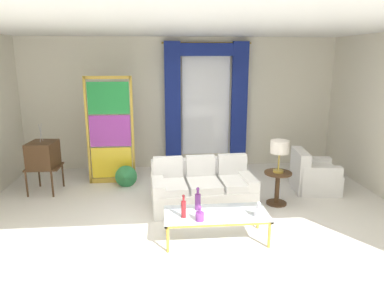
% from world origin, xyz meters
% --- Properties ---
extents(ground_plane, '(16.00, 16.00, 0.00)m').
position_xyz_m(ground_plane, '(0.00, 0.00, 0.00)').
color(ground_plane, white).
extents(wall_rear, '(8.00, 0.12, 3.00)m').
position_xyz_m(wall_rear, '(0.00, 3.06, 1.50)').
color(wall_rear, silver).
rests_on(wall_rear, ground).
extents(ceiling_slab, '(8.00, 7.60, 0.04)m').
position_xyz_m(ceiling_slab, '(0.00, 0.80, 3.02)').
color(ceiling_slab, white).
extents(curtained_window, '(2.00, 0.17, 2.70)m').
position_xyz_m(curtained_window, '(0.57, 2.89, 1.74)').
color(curtained_window, white).
rests_on(curtained_window, ground).
extents(couch_white_long, '(1.81, 1.03, 0.86)m').
position_xyz_m(couch_white_long, '(0.22, 0.62, 0.30)').
color(couch_white_long, white).
rests_on(couch_white_long, ground).
extents(coffee_table, '(1.47, 0.66, 0.41)m').
position_xyz_m(coffee_table, '(0.27, -0.63, 0.38)').
color(coffee_table, silver).
rests_on(coffee_table, ground).
extents(bottle_blue_decanter, '(0.12, 0.12, 0.21)m').
position_xyz_m(bottle_blue_decanter, '(0.02, -0.85, 0.48)').
color(bottle_blue_decanter, '#753384').
rests_on(bottle_blue_decanter, coffee_table).
extents(bottle_crystal_tall, '(0.12, 0.12, 0.22)m').
position_xyz_m(bottle_crystal_tall, '(0.84, -0.79, 0.48)').
color(bottle_crystal_tall, silver).
rests_on(bottle_crystal_tall, coffee_table).
extents(bottle_amber_squat, '(0.07, 0.07, 0.33)m').
position_xyz_m(bottle_amber_squat, '(-0.19, -0.73, 0.55)').
color(bottle_amber_squat, maroon).
rests_on(bottle_amber_squat, coffee_table).
extents(bottle_ruby_flask, '(0.08, 0.08, 0.34)m').
position_xyz_m(bottle_ruby_flask, '(0.03, -0.49, 0.55)').
color(bottle_ruby_flask, '#753384').
rests_on(bottle_ruby_flask, coffee_table).
extents(vintage_tv, '(0.62, 0.64, 1.35)m').
position_xyz_m(vintage_tv, '(-2.74, 1.54, 0.73)').
color(vintage_tv, '#472D19').
rests_on(vintage_tv, ground).
extents(armchair_white, '(0.92, 0.91, 0.80)m').
position_xyz_m(armchair_white, '(2.46, 1.16, 0.29)').
color(armchair_white, white).
rests_on(armchair_white, ground).
extents(stained_glass_divider, '(0.95, 0.05, 2.20)m').
position_xyz_m(stained_glass_divider, '(-1.50, 1.95, 1.06)').
color(stained_glass_divider, gold).
rests_on(stained_glass_divider, ground).
extents(peacock_figurine, '(0.44, 0.60, 0.50)m').
position_xyz_m(peacock_figurine, '(-1.20, 1.60, 0.22)').
color(peacock_figurine, beige).
rests_on(peacock_figurine, ground).
extents(round_side_table, '(0.48, 0.48, 0.59)m').
position_xyz_m(round_side_table, '(1.55, 0.55, 0.36)').
color(round_side_table, '#472D19').
rests_on(round_side_table, ground).
extents(table_lamp_brass, '(0.32, 0.32, 0.57)m').
position_xyz_m(table_lamp_brass, '(1.55, 0.55, 1.03)').
color(table_lamp_brass, '#B29338').
rests_on(table_lamp_brass, round_side_table).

